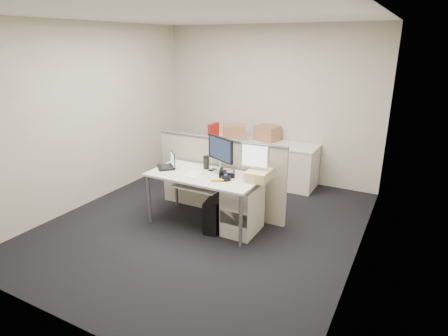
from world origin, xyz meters
The scene contains 29 objects.
floor centered at (0.00, 0.00, -0.01)m, with size 4.00×4.50×0.01m, color black.
ceiling centered at (0.00, 0.00, 2.70)m, with size 4.00×4.50×0.01m, color white.
wall_back centered at (0.00, 2.25, 1.35)m, with size 4.00×0.02×2.70m, color beige.
wall_front centered at (0.00, -2.25, 1.35)m, with size 4.00×0.02×2.70m, color beige.
wall_left centered at (-2.00, 0.00, 1.35)m, with size 0.02×4.50×2.70m, color beige.
wall_right centered at (2.00, 0.00, 1.35)m, with size 0.02×4.50×2.70m, color beige.
desk centered at (0.00, 0.00, 0.66)m, with size 1.50×0.75×0.73m.
keyboard_tray centered at (0.00, -0.18, 0.62)m, with size 0.62×0.32×0.02m, color silver.
drawer_pedestal centered at (0.55, 0.05, 0.33)m, with size 0.40×0.55×0.65m, color beige.
cubicle_partition centered at (0.00, 0.45, 0.55)m, with size 2.00×0.06×1.10m, color #ADA18F.
back_counter centered at (0.00, 1.93, 0.36)m, with size 2.00×0.60×0.72m, color beige.
monitor_main centered at (0.15, 0.18, 0.98)m, with size 0.50×0.19×0.50m, color black.
monitor_small centered at (0.65, 0.18, 0.96)m, with size 0.37×0.19×0.46m, color #B7B7BC.
laptop centered at (-0.62, -0.02, 0.84)m, with size 0.29×0.22×0.22m, color black.
trackball centered at (0.35, -0.05, 0.76)m, with size 0.13×0.13×0.05m, color black.
desk_phone centered at (0.30, 0.08, 0.76)m, with size 0.21×0.17×0.07m, color black.
paper_stack centered at (-0.12, -0.08, 0.74)m, with size 0.21×0.27×0.01m, color white.
sticky_pad centered at (-0.05, 0.00, 0.74)m, with size 0.08×0.08×0.01m, color yellow.
travel_mug centered at (-0.10, 0.22, 0.82)m, with size 0.08×0.08×0.17m, color black.
banana centered at (0.28, -0.15, 0.75)m, with size 0.19×0.05×0.04m, color yellow.
cellphone centered at (0.01, 0.20, 0.74)m, with size 0.06×0.11×0.02m, color black.
manila_folders centered at (0.72, 0.15, 0.80)m, with size 0.27×0.35×0.13m, color #F0DE81.
keyboard centered at (0.04, -0.14, 0.64)m, with size 0.47×0.17×0.03m, color black.
pc_tower_desk centered at (0.19, -0.05, 0.22)m, with size 0.19×0.47×0.44m, color black.
pc_tower_spare_dark centered at (-1.45, 2.03, 0.21)m, with size 0.18×0.46×0.43m, color black.
pc_tower_spare_silver centered at (-1.40, 1.63, 0.22)m, with size 0.19×0.47×0.44m, color #B7B7BC.
cardboard_box_left centered at (-0.47, 1.81, 0.86)m, with size 0.38×0.29×0.29m, color #895F42.
cardboard_box_right centered at (0.07, 2.05, 0.86)m, with size 0.39×0.31×0.28m, color #895F42.
red_binder centered at (-0.90, 1.83, 0.86)m, with size 0.07×0.29×0.27m, color #AB130E.
Camera 1 is at (2.44, -4.02, 2.41)m, focal length 30.00 mm.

